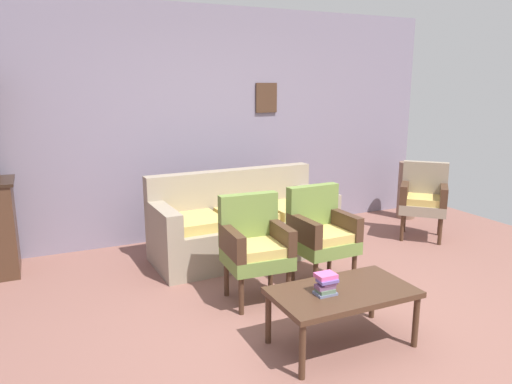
{
  "coord_description": "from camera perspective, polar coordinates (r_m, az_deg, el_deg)",
  "views": [
    {
      "loc": [
        -1.75,
        -2.84,
        1.83
      ],
      "look_at": [
        0.06,
        1.07,
        0.85
      ],
      "focal_mm": 33.83,
      "sensor_mm": 36.0,
      "label": 1
    }
  ],
  "objects": [
    {
      "name": "coffee_table",
      "position": [
        3.5,
        10.2,
        -11.97
      ],
      "size": [
        1.0,
        0.56,
        0.42
      ],
      "color": "#472D1E",
      "rests_on": "ground"
    },
    {
      "name": "ground_plane",
      "position": [
        3.81,
        6.22,
        -16.01
      ],
      "size": [
        7.68,
        7.68,
        0.0
      ],
      "primitive_type": "plane",
      "color": "#84564C"
    },
    {
      "name": "floral_couch",
      "position": [
        5.19,
        -1.61,
        -4.08
      ],
      "size": [
        1.96,
        0.88,
        0.9
      ],
      "color": "gray",
      "rests_on": "ground"
    },
    {
      "name": "wingback_chair_by_fireplace",
      "position": [
        6.1,
        19.2,
        -0.54
      ],
      "size": [
        0.71,
        0.71,
        0.9
      ],
      "color": "gray",
      "rests_on": "ground"
    },
    {
      "name": "armchair_by_doorway",
      "position": [
        4.48,
        7.69,
        -4.59
      ],
      "size": [
        0.54,
        0.51,
        0.9
      ],
      "color": "olive",
      "rests_on": "ground"
    },
    {
      "name": "book_stack_on_table",
      "position": [
        3.37,
        8.26,
        -10.72
      ],
      "size": [
        0.15,
        0.13,
        0.14
      ],
      "color": "slate",
      "rests_on": "coffee_table"
    },
    {
      "name": "floor_vase_by_wall",
      "position": [
        6.94,
        17.44,
        0.22
      ],
      "size": [
        0.25,
        0.25,
        0.78
      ],
      "primitive_type": "cylinder",
      "color": "#7D5D4B",
      "rests_on": "ground"
    },
    {
      "name": "wall_back_with_decor",
      "position": [
        5.77,
        -7.1,
        7.92
      ],
      "size": [
        6.4,
        0.09,
        2.7
      ],
      "color": "gray",
      "rests_on": "ground"
    },
    {
      "name": "armchair_near_couch_end",
      "position": [
        4.11,
        -0.16,
        -6.1
      ],
      "size": [
        0.55,
        0.52,
        0.9
      ],
      "color": "olive",
      "rests_on": "ground"
    }
  ]
}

